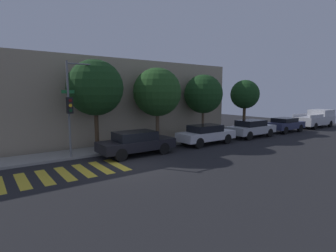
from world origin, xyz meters
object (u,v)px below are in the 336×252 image
at_px(traffic_light_pole, 78,96).
at_px(tree_behind_truck, 245,95).
at_px(sedan_near_corner, 136,142).
at_px(sedan_tail_of_row, 285,124).
at_px(pickup_truck, 316,118).
at_px(sedan_middle, 206,134).
at_px(tree_near_corner, 95,88).
at_px(tree_midblock, 157,92).
at_px(sedan_far_end, 251,128).
at_px(tree_far_end, 203,94).

xyz_separation_m(traffic_light_pole, tree_behind_truck, (15.98, 1.00, 0.05)).
height_order(sedan_near_corner, sedan_tail_of_row, sedan_near_corner).
xyz_separation_m(sedan_tail_of_row, pickup_truck, (6.20, 0.00, 0.21)).
bearing_deg(sedan_near_corner, pickup_truck, 0.00).
height_order(traffic_light_pole, sedan_middle, traffic_light_pole).
height_order(sedan_middle, tree_near_corner, tree_near_corner).
xyz_separation_m(sedan_near_corner, pickup_truck, (22.51, 0.00, 0.19)).
height_order(tree_near_corner, tree_midblock, tree_near_corner).
distance_m(traffic_light_pole, tree_behind_truck, 16.01).
bearing_deg(sedan_far_end, traffic_light_pole, 174.83).
distance_m(tree_near_corner, tree_midblock, 4.63).
distance_m(traffic_light_pole, sedan_near_corner, 4.25).
relative_size(traffic_light_pole, sedan_tail_of_row, 1.28).
bearing_deg(tree_behind_truck, pickup_truck, -13.50).
relative_size(sedan_far_end, tree_far_end, 0.86).
xyz_separation_m(sedan_near_corner, sedan_tail_of_row, (16.31, -0.00, -0.02)).
xyz_separation_m(sedan_middle, tree_behind_truck, (7.24, 2.28, 2.83)).
xyz_separation_m(tree_far_end, tree_behind_truck, (5.41, 0.00, -0.05)).
distance_m(sedan_near_corner, tree_far_end, 8.46).
bearing_deg(sedan_middle, pickup_truck, 0.00).
height_order(traffic_light_pole, tree_midblock, tree_midblock).
bearing_deg(tree_behind_truck, tree_far_end, -180.00).
bearing_deg(tree_far_end, sedan_far_end, -33.13).
height_order(sedan_middle, tree_behind_truck, tree_behind_truck).
height_order(sedan_tail_of_row, pickup_truck, pickup_truck).
xyz_separation_m(sedan_near_corner, sedan_middle, (5.79, -0.00, -0.01)).
bearing_deg(sedan_far_end, tree_far_end, 146.87).
bearing_deg(tree_near_corner, tree_midblock, 0.00).
distance_m(sedan_middle, tree_far_end, 4.10).
height_order(sedan_near_corner, tree_behind_truck, tree_behind_truck).
xyz_separation_m(sedan_near_corner, tree_near_corner, (-1.57, 2.28, 3.27)).
relative_size(traffic_light_pole, tree_near_corner, 0.95).
distance_m(tree_midblock, tree_behind_truck, 9.98).
relative_size(pickup_truck, tree_behind_truck, 1.13).
xyz_separation_m(sedan_far_end, tree_far_end, (-3.49, 2.28, 2.86)).
distance_m(traffic_light_pole, tree_midblock, 6.09).
bearing_deg(tree_far_end, tree_near_corner, 180.00).
bearing_deg(sedan_far_end, sedan_near_corner, 180.00).
bearing_deg(tree_far_end, traffic_light_pole, -174.57).
bearing_deg(tree_near_corner, sedan_near_corner, -55.42).
bearing_deg(sedan_near_corner, tree_near_corner, 124.58).
height_order(sedan_tail_of_row, tree_near_corner, tree_near_corner).
bearing_deg(tree_behind_truck, tree_near_corner, 180.00).
bearing_deg(sedan_far_end, tree_near_corner, 169.82).
bearing_deg(sedan_far_end, tree_midblock, 164.22).
height_order(tree_far_end, tree_behind_truck, tree_far_end).
height_order(tree_midblock, tree_far_end, tree_midblock).
bearing_deg(sedan_near_corner, tree_midblock, 36.74).
bearing_deg(tree_behind_truck, sedan_middle, -162.54).
height_order(sedan_near_corner, tree_far_end, tree_far_end).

